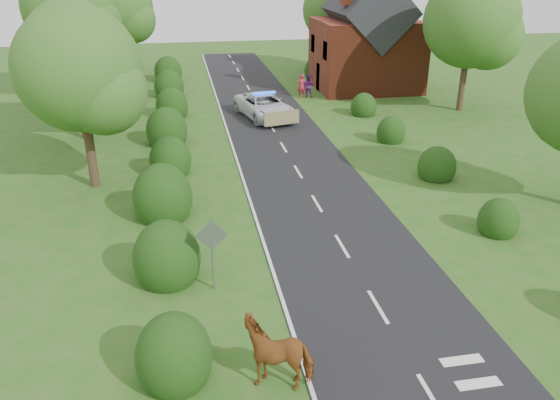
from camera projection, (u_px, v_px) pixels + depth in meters
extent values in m
plane|color=#215C18|center=(378.00, 307.00, 17.20)|extent=(120.00, 120.00, 0.00)
cube|color=black|center=(287.00, 153.00, 30.66)|extent=(6.00, 70.00, 0.02)
cube|color=white|center=(433.00, 399.00, 13.60)|extent=(0.12, 1.80, 0.01)
cube|color=white|center=(378.00, 307.00, 17.19)|extent=(0.12, 1.80, 0.01)
cube|color=white|center=(342.00, 246.00, 20.78)|extent=(0.12, 1.80, 0.01)
cube|color=white|center=(317.00, 203.00, 24.37)|extent=(0.12, 1.80, 0.01)
cube|color=white|center=(298.00, 172.00, 27.96)|extent=(0.12, 1.80, 0.01)
cube|color=white|center=(284.00, 147.00, 31.55)|extent=(0.12, 1.80, 0.01)
cube|color=white|center=(272.00, 128.00, 35.14)|extent=(0.12, 1.80, 0.01)
cube|color=white|center=(263.00, 112.00, 38.74)|extent=(0.12, 1.80, 0.01)
cube|color=white|center=(255.00, 99.00, 42.33)|extent=(0.12, 1.80, 0.01)
cube|color=white|center=(248.00, 87.00, 45.92)|extent=(0.12, 1.80, 0.01)
cube|color=white|center=(243.00, 78.00, 49.51)|extent=(0.12, 1.80, 0.01)
cube|color=white|center=(238.00, 70.00, 53.10)|extent=(0.12, 1.80, 0.01)
cube|color=white|center=(233.00, 63.00, 56.69)|extent=(0.12, 1.80, 0.01)
cube|color=white|center=(230.00, 56.00, 60.28)|extent=(0.12, 1.80, 0.01)
cube|color=white|center=(236.00, 156.00, 30.18)|extent=(0.12, 70.00, 0.01)
cube|color=white|center=(478.00, 383.00, 14.10)|extent=(1.20, 0.35, 0.01)
cube|color=white|center=(462.00, 360.00, 14.91)|extent=(1.20, 0.35, 0.01)
ellipsoid|color=#1E3510|center=(174.00, 357.00, 14.10)|extent=(2.00, 2.10, 2.40)
ellipsoid|color=#1E3510|center=(167.00, 258.00, 18.52)|extent=(2.30, 2.41, 2.70)
ellipsoid|color=#1E3510|center=(163.00, 198.00, 22.94)|extent=(2.50, 2.62, 3.00)
ellipsoid|color=#1E3510|center=(170.00, 161.00, 27.54)|extent=(2.10, 2.20, 2.50)
ellipsoid|color=#1E3510|center=(167.00, 131.00, 31.96)|extent=(2.40, 2.52, 2.80)
ellipsoid|color=#1E3510|center=(172.00, 106.00, 37.42)|extent=(2.20, 2.31, 2.60)
ellipsoid|color=#1E3510|center=(169.00, 87.00, 42.76)|extent=(2.30, 2.41, 2.70)
ellipsoid|color=#1E3510|center=(168.00, 72.00, 48.12)|extent=(2.40, 2.52, 2.80)
ellipsoid|color=#1E3510|center=(498.00, 221.00, 21.63)|extent=(1.60, 1.68, 1.90)
ellipsoid|color=#1E3510|center=(437.00, 167.00, 27.03)|extent=(1.90, 2.00, 2.10)
ellipsoid|color=#1E3510|center=(391.00, 132.00, 32.41)|extent=(1.70, 1.78, 2.00)
ellipsoid|color=#1E3510|center=(364.00, 107.00, 37.85)|extent=(1.80, 1.89, 2.00)
ellipsoid|color=#1E3510|center=(313.00, 70.00, 50.38)|extent=(1.70, 1.78, 2.00)
cylinder|color=#332316|center=(90.00, 147.00, 25.52)|extent=(0.44, 0.44, 3.96)
sphere|color=#3D5F28|center=(78.00, 69.00, 24.05)|extent=(5.60, 5.60, 5.60)
sphere|color=#39751E|center=(103.00, 91.00, 24.07)|extent=(3.92, 3.92, 3.92)
cylinder|color=#332316|center=(82.00, 108.00, 32.50)|extent=(0.44, 0.44, 3.74)
sphere|color=#3D5F28|center=(73.00, 49.00, 31.11)|extent=(5.60, 5.60, 5.60)
sphere|color=#39751E|center=(92.00, 66.00, 31.12)|extent=(3.92, 3.92, 3.92)
cylinder|color=#332316|center=(79.00, 68.00, 41.00)|extent=(0.44, 0.44, 4.84)
sphere|color=#3D5F28|center=(70.00, 7.00, 39.21)|extent=(6.80, 6.80, 6.80)
sphere|color=#39751E|center=(88.00, 23.00, 39.24)|extent=(4.76, 4.76, 4.76)
cylinder|color=#332316|center=(124.00, 51.00, 50.53)|extent=(0.44, 0.44, 4.18)
sphere|color=#3D5F28|center=(119.00, 8.00, 48.98)|extent=(6.00, 6.00, 6.00)
sphere|color=#39751E|center=(132.00, 19.00, 49.00)|extent=(4.20, 4.20, 4.20)
cylinder|color=#332316|center=(463.00, 79.00, 38.36)|extent=(0.44, 0.44, 4.40)
sphere|color=#3D5F28|center=(471.00, 20.00, 36.72)|extent=(6.40, 6.40, 6.40)
sphere|color=#39751E|center=(489.00, 36.00, 36.74)|extent=(4.48, 4.48, 4.48)
cylinder|color=#332316|center=(333.00, 50.00, 51.99)|extent=(0.44, 0.44, 3.96)
sphere|color=#3D5F28|center=(335.00, 10.00, 50.52)|extent=(6.00, 6.00, 6.00)
sphere|color=#39751E|center=(347.00, 21.00, 50.52)|extent=(4.20, 4.20, 4.20)
cylinder|color=gray|center=(213.00, 260.00, 17.72)|extent=(0.08, 0.08, 2.20)
cube|color=gray|center=(211.00, 235.00, 17.35)|extent=(1.06, 0.04, 1.06)
cube|color=maroon|center=(366.00, 55.00, 44.57)|extent=(8.00, 7.00, 5.50)
cube|color=black|center=(369.00, 11.00, 43.16)|extent=(5.94, 7.40, 5.94)
imported|color=brown|center=(279.00, 353.00, 14.04)|extent=(2.39, 1.64, 1.54)
imported|color=silver|center=(264.00, 106.00, 37.07)|extent=(3.97, 6.28, 1.62)
cube|color=yellow|center=(282.00, 118.00, 34.66)|extent=(2.36, 0.62, 0.89)
cube|color=blue|center=(264.00, 93.00, 36.71)|extent=(1.63, 0.65, 0.14)
imported|color=#AC2230|center=(302.00, 86.00, 42.34)|extent=(0.69, 0.47, 1.85)
imported|color=#51145C|center=(308.00, 86.00, 42.47)|extent=(1.05, 0.92, 1.81)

